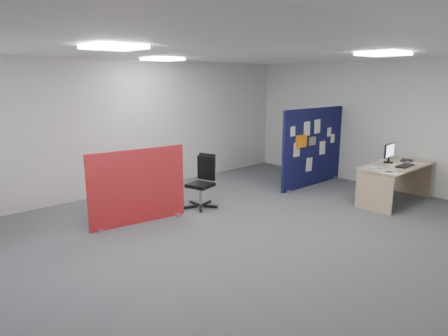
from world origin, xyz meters
TOP-DOWN VIEW (x-y plane):
  - floor at (0.00, 0.00)m, footprint 9.00×9.00m
  - ceiling at (0.00, 0.00)m, footprint 9.00×7.00m
  - wall_back at (0.00, 3.50)m, footprint 9.00×0.02m
  - wall_right at (4.50, 0.00)m, footprint 0.02×7.00m
  - ceiling_lights at (0.33, 0.67)m, footprint 4.10×4.10m
  - navy_divider at (3.46, 1.17)m, footprint 2.07×0.30m
  - main_desk at (3.58, -0.61)m, footprint 1.69×0.75m
  - monitor_main at (3.65, -0.45)m, footprint 0.43×0.18m
  - keyboard at (3.56, -0.82)m, footprint 0.46×0.20m
  - mouse at (3.85, -0.72)m, footprint 0.10×0.06m
  - paper_tray at (4.11, -0.61)m, footprint 0.33×0.29m
  - red_divider at (-0.63, 1.63)m, footprint 1.63×0.30m
  - office_chair at (0.71, 1.61)m, footprint 0.64×0.61m
  - desk_papers at (3.34, -0.66)m, footprint 1.37×0.90m

SIDE VIEW (x-z plane):
  - floor at x=0.00m, z-range 0.00..0.00m
  - office_chair at x=0.71m, z-range 0.07..1.02m
  - main_desk at x=3.58m, z-range 0.19..0.92m
  - red_divider at x=-0.63m, z-range -0.01..1.22m
  - desk_papers at x=3.34m, z-range 0.73..0.73m
  - paper_tray at x=4.11m, z-range 0.73..0.74m
  - keyboard at x=3.56m, z-range 0.73..0.75m
  - mouse at x=3.85m, z-range 0.73..0.76m
  - navy_divider at x=3.46m, z-range 0.00..1.71m
  - monitor_main at x=3.65m, z-range 0.75..1.13m
  - wall_back at x=0.00m, z-range 0.00..2.70m
  - wall_right at x=4.50m, z-range 0.00..2.70m
  - ceiling_lights at x=0.33m, z-range 2.65..2.69m
  - ceiling at x=0.00m, z-range 2.69..2.71m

